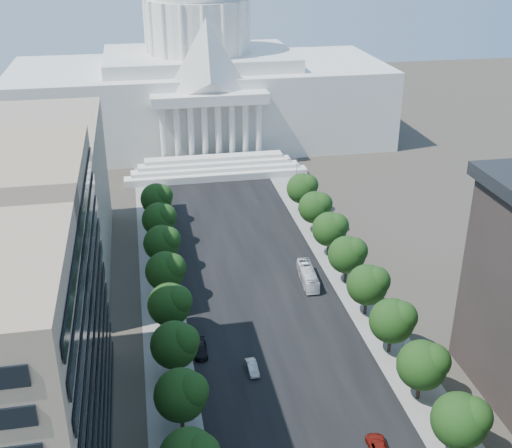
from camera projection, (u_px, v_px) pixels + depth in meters
road_asphalt at (253, 275)px, 132.73m from camera, size 30.00×260.00×0.01m
sidewalk_left at (160, 284)px, 129.53m from camera, size 8.00×260.00×0.02m
sidewalk_right at (341, 267)px, 135.93m from camera, size 8.00×260.00×0.02m
capitol at (200, 80)px, 208.72m from camera, size 120.00×56.00×73.00m
office_block_left_far at (6, 207)px, 127.20m from camera, size 38.00×52.00×30.00m
tree_l_d at (183, 394)px, 89.47m from camera, size 7.79×7.60×9.97m
tree_l_e at (177, 344)px, 100.15m from camera, size 7.79×7.60×9.97m
tree_l_f at (171, 303)px, 110.83m from camera, size 7.79×7.60×9.97m
tree_l_g at (167, 270)px, 121.51m from camera, size 7.79×7.60×9.97m
tree_l_h at (163, 242)px, 132.19m from camera, size 7.79×7.60×9.97m
tree_l_i at (160, 218)px, 142.87m from camera, size 7.79×7.60×9.97m
tree_l_j at (158, 198)px, 153.55m from camera, size 7.79×7.60×9.97m
tree_r_c at (463, 419)px, 84.85m from camera, size 7.79×7.60×9.97m
tree_r_d at (425, 364)px, 95.53m from camera, size 7.79×7.60×9.97m
tree_r_e at (394, 320)px, 106.21m from camera, size 7.79×7.60×9.97m
tree_r_f at (369, 284)px, 116.89m from camera, size 7.79×7.60×9.97m
tree_r_g at (349, 254)px, 127.57m from camera, size 7.79×7.60×9.97m
tree_r_h at (331, 228)px, 138.25m from camera, size 7.79×7.60×9.97m
tree_r_i at (316, 207)px, 148.93m from camera, size 7.79×7.60×9.97m
tree_r_j at (303, 188)px, 159.62m from camera, size 7.79×7.60×9.97m
streetlight_b at (476, 426)px, 84.66m from camera, size 2.61×0.44×9.00m
streetlight_c at (402, 321)px, 106.91m from camera, size 2.61×0.44×9.00m
streetlight_d at (354, 253)px, 129.17m from camera, size 2.61×0.44×9.00m
streetlight_e at (320, 205)px, 151.42m from camera, size 2.61×0.44×9.00m
streetlight_f at (295, 169)px, 173.67m from camera, size 2.61×0.44×9.00m
car_silver at (252, 368)px, 103.88m from camera, size 1.79×4.63×1.50m
car_red at (378, 447)px, 88.10m from camera, size 2.93×5.72×1.55m
car_dark_b at (200, 349)px, 108.25m from camera, size 2.44×5.59×1.60m
city_bus at (308, 276)px, 129.45m from camera, size 3.31×11.25×3.09m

